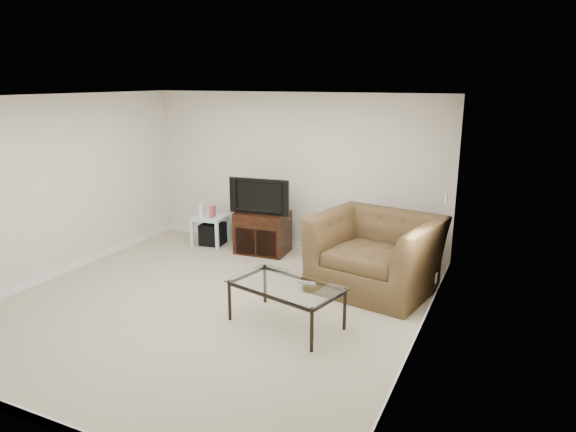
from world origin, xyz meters
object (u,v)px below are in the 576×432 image
at_px(tv_stand, 263,232).
at_px(side_table, 211,230).
at_px(recliner, 376,241).
at_px(subwoofer, 213,234).
at_px(coffee_table, 286,304).
at_px(television, 261,195).

relative_size(tv_stand, side_table, 1.59).
bearing_deg(recliner, side_table, 177.20).
distance_m(tv_stand, subwoofer, 0.97).
bearing_deg(side_table, coffee_table, -41.62).
bearing_deg(side_table, tv_stand, 0.00).
xyz_separation_m(tv_stand, television, (0.00, -0.03, 0.61)).
xyz_separation_m(television, coffee_table, (1.40, -2.09, -0.70)).
distance_m(tv_stand, side_table, 0.99).
relative_size(side_table, coffee_table, 0.40).
xyz_separation_m(tv_stand, subwoofer, (-0.96, 0.02, -0.16)).
height_order(tv_stand, subwoofer, tv_stand).
distance_m(side_table, recliner, 3.12).
distance_m(side_table, coffee_table, 3.20).
xyz_separation_m(subwoofer, recliner, (2.99, -0.72, 0.49)).
bearing_deg(subwoofer, television, -3.39).
distance_m(subwoofer, coffee_table, 3.19).
xyz_separation_m(recliner, coffee_table, (-0.63, -1.43, -0.42)).
relative_size(side_table, recliner, 0.33).
height_order(side_table, recliner, recliner).
bearing_deg(tv_stand, coffee_table, -60.59).
xyz_separation_m(television, side_table, (-0.99, 0.03, -0.70)).
bearing_deg(subwoofer, recliner, -13.55).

